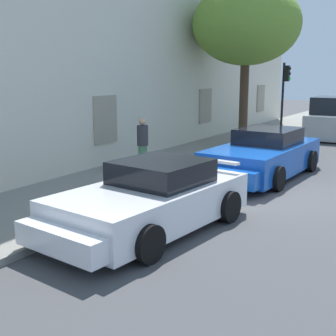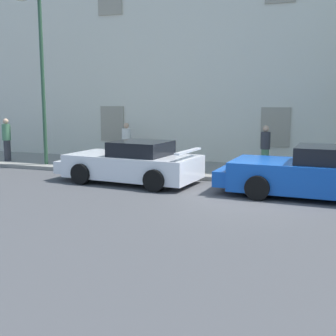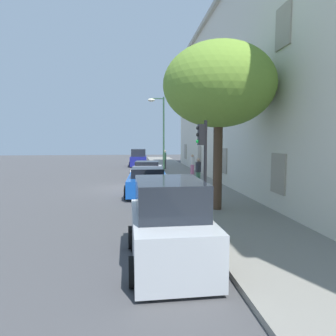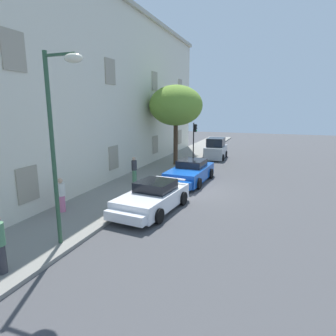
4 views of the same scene
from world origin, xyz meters
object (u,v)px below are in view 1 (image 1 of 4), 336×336
(traffic_light, at_px, (285,88))
(pedestrian_bystander, at_px, (143,144))
(hatchback_parked, at_px, (330,120))
(sportscar_yellow_flank, at_px, (261,157))
(tree_near_kerb, at_px, (246,25))
(sportscar_red_lead, at_px, (147,202))

(traffic_light, distance_m, pedestrian_bystander, 8.62)
(hatchback_parked, relative_size, traffic_light, 1.07)
(sportscar_yellow_flank, distance_m, pedestrian_bystander, 3.53)
(sportscar_yellow_flank, distance_m, tree_near_kerb, 6.82)
(sportscar_yellow_flank, xyz_separation_m, traffic_light, (6.68, 1.47, 1.80))
(sportscar_yellow_flank, relative_size, hatchback_parked, 1.44)
(sportscar_yellow_flank, bearing_deg, pedestrian_bystander, 118.29)
(hatchback_parked, bearing_deg, pedestrian_bystander, 164.75)
(traffic_light, bearing_deg, tree_near_kerb, 152.51)
(sportscar_red_lead, bearing_deg, pedestrian_bystander, 35.79)
(sportscar_red_lead, xyz_separation_m, sportscar_yellow_flank, (5.62, -0.24, 0.02))
(sportscar_red_lead, xyz_separation_m, traffic_light, (12.30, 1.24, 1.82))
(pedestrian_bystander, bearing_deg, sportscar_yellow_flank, -61.71)
(sportscar_red_lead, distance_m, traffic_light, 12.50)
(sportscar_yellow_flank, xyz_separation_m, pedestrian_bystander, (-1.66, 3.09, 0.35))
(pedestrian_bystander, bearing_deg, hatchback_parked, -15.25)
(sportscar_red_lead, relative_size, tree_near_kerb, 0.75)
(tree_near_kerb, distance_m, traffic_light, 3.34)
(sportscar_yellow_flank, relative_size, pedestrian_bystander, 3.17)
(sportscar_red_lead, bearing_deg, hatchback_parked, -0.57)
(hatchback_parked, bearing_deg, sportscar_yellow_flank, -179.46)
(hatchback_parked, bearing_deg, traffic_light, 152.58)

